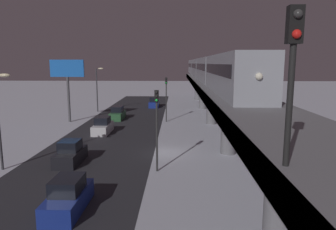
# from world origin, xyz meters

# --- Properties ---
(ground_plane) EXTENTS (240.00, 240.00, 0.00)m
(ground_plane) POSITION_xyz_m (0.00, 0.00, 0.00)
(ground_plane) COLOR silver
(avenue_asphalt) EXTENTS (11.00, 101.34, 0.01)m
(avenue_asphalt) POSITION_xyz_m (6.48, 0.00, 0.00)
(avenue_asphalt) COLOR #28282D
(avenue_asphalt) RESTS_ON ground_plane
(elevated_railway) EXTENTS (5.00, 101.34, 5.78)m
(elevated_railway) POSITION_xyz_m (-5.90, 0.00, 4.98)
(elevated_railway) COLOR slate
(elevated_railway) RESTS_ON ground_plane
(subway_train) EXTENTS (2.94, 74.07, 3.40)m
(subway_train) POSITION_xyz_m (-5.99, -27.11, 7.56)
(subway_train) COLOR #999EA8
(subway_train) RESTS_ON elevated_railway
(rail_signal) EXTENTS (0.36, 0.41, 4.00)m
(rail_signal) POSITION_xyz_m (-4.00, 20.46, 8.50)
(rail_signal) COLOR black
(rail_signal) RESTS_ON elevated_railway
(sedan_blue) EXTENTS (1.80, 4.58, 1.97)m
(sedan_blue) POSITION_xyz_m (3.28, -31.21, 0.80)
(sedan_blue) COLOR navy
(sedan_blue) RESTS_ON ground_plane
(sedan_black) EXTENTS (1.80, 4.05, 1.97)m
(sedan_black) POSITION_xyz_m (7.88, 3.20, 0.80)
(sedan_black) COLOR black
(sedan_black) RESTS_ON ground_plane
(sedan_white) EXTENTS (1.80, 4.57, 1.97)m
(sedan_white) POSITION_xyz_m (7.88, -8.38, 0.80)
(sedan_white) COLOR silver
(sedan_white) RESTS_ON ground_plane
(sedan_green) EXTENTS (1.80, 4.73, 1.97)m
(sedan_green) POSITION_xyz_m (7.88, -17.82, 0.80)
(sedan_green) COLOR #2D6038
(sedan_green) RESTS_ON ground_plane
(sedan_blue_2) EXTENTS (1.80, 4.40, 1.97)m
(sedan_blue_2) POSITION_xyz_m (5.08, 11.69, 0.80)
(sedan_blue_2) COLOR navy
(sedan_blue_2) RESTS_ON ground_plane
(traffic_light_near) EXTENTS (0.32, 0.44, 6.40)m
(traffic_light_near) POSITION_xyz_m (0.38, 5.02, 4.20)
(traffic_light_near) COLOR #2D2D2D
(traffic_light_near) RESTS_ON ground_plane
(traffic_light_mid) EXTENTS (0.32, 0.44, 6.40)m
(traffic_light_mid) POSITION_xyz_m (0.38, -15.88, 4.20)
(traffic_light_mid) COLOR #2D2D2D
(traffic_light_mid) RESTS_ON ground_plane
(commercial_billboard) EXTENTS (4.80, 0.36, 8.90)m
(commercial_billboard) POSITION_xyz_m (14.40, -15.37, 6.83)
(commercial_billboard) COLOR #4C4C51
(commercial_billboard) RESTS_ON ground_plane
(street_lamp_near) EXTENTS (1.35, 0.44, 7.65)m
(street_lamp_near) POSITION_xyz_m (12.55, 5.00, 4.81)
(street_lamp_near) COLOR #38383D
(street_lamp_near) RESTS_ON ground_plane
(street_lamp_far) EXTENTS (1.35, 0.44, 7.65)m
(street_lamp_far) POSITION_xyz_m (12.55, -25.00, 4.81)
(street_lamp_far) COLOR #38383D
(street_lamp_far) RESTS_ON ground_plane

